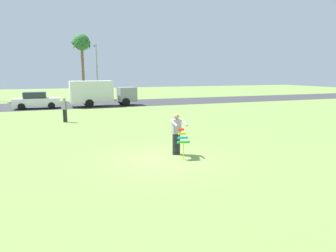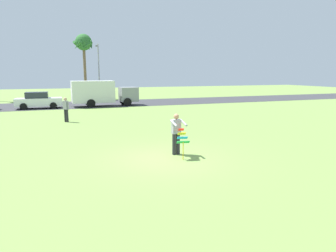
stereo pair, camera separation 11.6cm
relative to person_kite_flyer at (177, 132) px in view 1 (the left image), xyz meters
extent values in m
plane|color=olive|center=(-0.68, -0.37, -0.95)|extent=(120.00, 120.00, 0.00)
cube|color=#38383D|center=(-0.68, 22.28, -0.95)|extent=(120.00, 8.00, 0.01)
cylinder|color=#26262B|center=(0.09, 0.03, -0.50)|extent=(0.16, 0.16, 0.90)
cylinder|color=#26262B|center=(-0.09, 0.02, -0.50)|extent=(0.16, 0.16, 0.90)
cube|color=gray|center=(0.00, 0.02, 0.25)|extent=(0.37, 0.24, 0.60)
sphere|color=#9E7051|center=(0.00, 0.02, 0.67)|extent=(0.22, 0.22, 0.22)
cylinder|color=gray|center=(0.23, -0.21, 0.43)|extent=(0.12, 0.59, 0.24)
cylinder|color=gray|center=(-0.21, -0.24, 0.43)|extent=(0.12, 0.59, 0.24)
cube|color=red|center=(0.08, -0.31, 0.17)|extent=(0.25, 0.18, 0.12)
cube|color=yellow|center=(0.05, -0.47, 0.04)|extent=(0.34, 0.20, 0.12)
cube|color=#1E99D8|center=(0.01, -0.63, -0.10)|extent=(0.44, 0.22, 0.12)
cube|color=green|center=(-0.02, -0.78, -0.24)|extent=(0.53, 0.24, 0.12)
cylinder|color=yellow|center=(-0.02, -0.78, -0.59)|extent=(0.04, 0.04, 0.71)
cube|color=white|center=(-6.48, 19.88, -0.31)|extent=(4.22, 1.74, 0.76)
cube|color=#282D38|center=(-6.63, 19.88, 0.35)|extent=(2.03, 1.42, 0.60)
cylinder|color=black|center=(-5.17, 20.67, -0.63)|extent=(0.64, 0.23, 0.64)
cylinder|color=black|center=(-5.19, 19.06, -0.63)|extent=(0.64, 0.23, 0.64)
cylinder|color=black|center=(-7.77, 20.70, -0.63)|extent=(0.64, 0.23, 0.64)
cylinder|color=black|center=(-7.79, 19.08, -0.63)|extent=(0.64, 0.23, 0.64)
cube|color=gray|center=(2.36, 19.95, 0.22)|extent=(1.85, 1.94, 1.50)
cube|color=silver|center=(-1.34, 19.86, 0.57)|extent=(4.25, 2.10, 2.20)
cylinder|color=black|center=(1.99, 20.86, -0.53)|extent=(0.85, 0.30, 0.84)
cylinder|color=black|center=(2.03, 19.02, -0.53)|extent=(0.85, 0.30, 0.84)
cylinder|color=black|center=(-1.72, 20.77, -0.53)|extent=(0.85, 0.30, 0.84)
cylinder|color=black|center=(-1.67, 18.93, -0.53)|extent=(0.85, 0.30, 0.84)
cylinder|color=brown|center=(-1.29, 29.44, 2.62)|extent=(0.36, 0.36, 7.13)
sphere|color=#2D6B2D|center=(-1.29, 29.44, 6.38)|extent=(2.10, 2.10, 2.10)
cone|color=#2D6B2D|center=(-0.34, 29.44, 5.93)|extent=(0.44, 1.56, 1.28)
cone|color=#2D6B2D|center=(-0.99, 30.35, 5.93)|extent=(1.62, 0.90, 1.28)
cone|color=#2D6B2D|center=(-2.05, 30.00, 5.93)|extent=(1.27, 1.52, 1.28)
cone|color=#2D6B2D|center=(-2.05, 28.89, 5.93)|extent=(1.27, 1.52, 1.28)
cone|color=#2D6B2D|center=(-0.99, 28.54, 5.93)|extent=(1.62, 0.90, 1.28)
cylinder|color=#9E9EA3|center=(0.26, 27.38, 2.55)|extent=(0.16, 0.16, 7.00)
cylinder|color=#9E9EA3|center=(0.26, 28.08, 5.95)|extent=(0.10, 1.40, 0.10)
cube|color=#4C4C51|center=(0.26, 28.73, 5.91)|extent=(0.24, 0.44, 0.16)
cylinder|color=#26262B|center=(-4.23, 10.51, -0.50)|extent=(0.16, 0.16, 0.90)
cylinder|color=#26262B|center=(-4.11, 10.37, -0.50)|extent=(0.16, 0.16, 0.90)
cube|color=gray|center=(-4.17, 10.44, 0.25)|extent=(0.40, 0.42, 0.60)
sphere|color=tan|center=(-4.17, 10.44, 0.67)|extent=(0.22, 0.22, 0.22)
cylinder|color=gray|center=(-4.33, 10.63, 0.21)|extent=(0.09, 0.09, 0.58)
cylinder|color=gray|center=(-4.02, 10.26, 0.21)|extent=(0.09, 0.09, 0.58)
camera|label=1|loc=(-4.54, -11.14, 2.43)|focal=31.47mm
camera|label=2|loc=(-4.43, -11.18, 2.43)|focal=31.47mm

